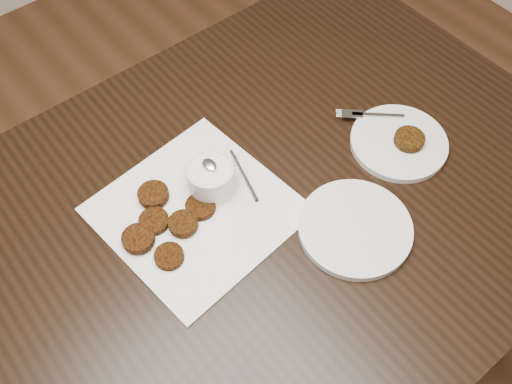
# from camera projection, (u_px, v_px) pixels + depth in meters

# --- Properties ---
(table) EXTENTS (1.50, 0.97, 0.75)m
(table) POSITION_uv_depth(u_px,v_px,m) (235.00, 304.00, 1.37)
(table) COLOR black
(table) RESTS_ON floor
(napkin) EXTENTS (0.36, 0.36, 0.00)m
(napkin) POSITION_uv_depth(u_px,v_px,m) (197.00, 210.00, 1.08)
(napkin) COLOR white
(napkin) RESTS_ON table
(sauce_ramekin) EXTENTS (0.14, 0.14, 0.13)m
(sauce_ramekin) POSITION_uv_depth(u_px,v_px,m) (210.00, 168.00, 1.05)
(sauce_ramekin) COLOR silver
(sauce_ramekin) RESTS_ON napkin
(patty_cluster) EXTENTS (0.22, 0.22, 0.02)m
(patty_cluster) POSITION_uv_depth(u_px,v_px,m) (165.00, 222.00, 1.05)
(patty_cluster) COLOR #55290B
(patty_cluster) RESTS_ON napkin
(plate_with_patty) EXTENTS (0.28, 0.28, 0.03)m
(plate_with_patty) POSITION_uv_depth(u_px,v_px,m) (399.00, 140.00, 1.16)
(plate_with_patty) COLOR silver
(plate_with_patty) RESTS_ON table
(plate_empty) EXTENTS (0.27, 0.27, 0.01)m
(plate_empty) POSITION_uv_depth(u_px,v_px,m) (355.00, 228.00, 1.05)
(plate_empty) COLOR silver
(plate_empty) RESTS_ON table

